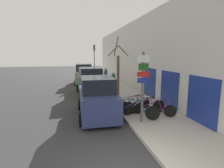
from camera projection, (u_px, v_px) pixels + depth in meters
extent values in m
plane|color=#333335|center=(91.00, 93.00, 15.34)|extent=(80.00, 80.00, 0.00)
cube|color=#ADA89E|center=(113.00, 86.00, 18.59)|extent=(3.20, 32.00, 0.15)
cube|color=silver|center=(129.00, 56.00, 18.45)|extent=(0.20, 32.00, 6.50)
cube|color=navy|center=(202.00, 101.00, 7.97)|extent=(0.03, 1.96, 2.18)
cube|color=navy|center=(169.00, 89.00, 10.67)|extent=(0.03, 1.96, 2.18)
cube|color=navy|center=(149.00, 82.00, 13.36)|extent=(0.03, 1.96, 2.18)
cylinder|color=#595B60|center=(142.00, 88.00, 8.13)|extent=(0.11, 0.11, 3.30)
cube|color=white|center=(144.00, 59.00, 7.84)|extent=(0.57, 0.02, 0.31)
cube|color=#19591E|center=(144.00, 67.00, 7.91)|extent=(0.48, 0.02, 0.32)
cube|color=red|center=(143.00, 74.00, 7.96)|extent=(0.59, 0.02, 0.23)
cube|color=navy|center=(143.00, 80.00, 8.01)|extent=(0.57, 0.02, 0.23)
cylinder|color=black|center=(118.00, 110.00, 9.06)|extent=(0.62, 0.41, 0.71)
cylinder|color=black|center=(152.00, 113.00, 8.48)|extent=(0.62, 0.41, 0.71)
cylinder|color=#1E4799|center=(131.00, 105.00, 8.79)|extent=(0.84, 0.55, 0.58)
cylinder|color=#1E4799|center=(132.00, 100.00, 8.72)|extent=(0.97, 0.64, 0.09)
cylinder|color=#1E4799|center=(142.00, 106.00, 8.60)|extent=(0.19, 0.14, 0.51)
cylinder|color=#1E4799|center=(146.00, 112.00, 8.58)|extent=(0.53, 0.35, 0.08)
cylinder|color=#1E4799|center=(148.00, 107.00, 8.51)|extent=(0.40, 0.27, 0.57)
cylinder|color=#1E4799|center=(120.00, 104.00, 8.98)|extent=(0.19, 0.14, 0.61)
cube|color=black|center=(144.00, 101.00, 8.53)|extent=(0.21, 0.17, 0.04)
cylinder|color=#99999E|center=(122.00, 99.00, 8.90)|extent=(0.26, 0.38, 0.02)
cylinder|color=black|center=(138.00, 108.00, 9.41)|extent=(0.57, 0.35, 0.64)
cylinder|color=black|center=(170.00, 111.00, 8.93)|extent=(0.57, 0.35, 0.64)
cylinder|color=#8C1E72|center=(150.00, 104.00, 9.18)|extent=(0.83, 0.50, 0.53)
cylinder|color=#8C1E72|center=(151.00, 100.00, 9.12)|extent=(0.96, 0.57, 0.08)
cylinder|color=#8C1E72|center=(160.00, 105.00, 9.03)|extent=(0.19, 0.13, 0.46)
cylinder|color=#8C1E72|center=(164.00, 110.00, 9.01)|extent=(0.52, 0.32, 0.08)
cylinder|color=#8C1E72|center=(166.00, 106.00, 8.95)|extent=(0.40, 0.24, 0.51)
cylinder|color=#8C1E72|center=(139.00, 103.00, 9.35)|extent=(0.19, 0.13, 0.55)
cube|color=black|center=(162.00, 101.00, 8.97)|extent=(0.21, 0.17, 0.04)
cylinder|color=#99999E|center=(141.00, 99.00, 9.28)|extent=(0.24, 0.39, 0.02)
cylinder|color=black|center=(128.00, 108.00, 9.29)|extent=(0.71, 0.06, 0.71)
cylinder|color=black|center=(158.00, 107.00, 9.59)|extent=(0.71, 0.06, 0.71)
cylinder|color=#B7B7BC|center=(140.00, 102.00, 9.35)|extent=(0.97, 0.07, 0.58)
cylinder|color=#B7B7BC|center=(142.00, 97.00, 9.32)|extent=(1.13, 0.08, 0.09)
cylinder|color=#B7B7BC|center=(150.00, 102.00, 9.45)|extent=(0.21, 0.04, 0.51)
cylinder|color=#B7B7BC|center=(153.00, 106.00, 9.54)|extent=(0.61, 0.05, 0.08)
cylinder|color=#B7B7BC|center=(155.00, 102.00, 9.51)|extent=(0.46, 0.05, 0.57)
cylinder|color=#B7B7BC|center=(130.00, 103.00, 9.25)|extent=(0.21, 0.04, 0.61)
cube|color=black|center=(151.00, 97.00, 9.42)|extent=(0.20, 0.09, 0.04)
cylinder|color=#99999E|center=(131.00, 97.00, 9.22)|extent=(0.04, 0.44, 0.02)
cylinder|color=black|center=(133.00, 108.00, 9.45)|extent=(0.62, 0.12, 0.62)
cylinder|color=black|center=(159.00, 105.00, 10.02)|extent=(0.62, 0.12, 0.62)
cylinder|color=#197233|center=(143.00, 102.00, 9.62)|extent=(0.93, 0.16, 0.52)
cylinder|color=#197233|center=(145.00, 98.00, 9.61)|extent=(1.08, 0.18, 0.08)
cylinder|color=#197233|center=(152.00, 101.00, 9.81)|extent=(0.20, 0.06, 0.45)
cylinder|color=#197233|center=(155.00, 105.00, 9.92)|extent=(0.58, 0.11, 0.08)
cylinder|color=#197233|center=(156.00, 101.00, 9.91)|extent=(0.44, 0.09, 0.50)
cylinder|color=#197233|center=(135.00, 103.00, 9.44)|extent=(0.20, 0.06, 0.54)
cube|color=black|center=(153.00, 97.00, 9.80)|extent=(0.21, 0.11, 0.04)
cylinder|color=#99999E|center=(136.00, 98.00, 9.42)|extent=(0.08, 0.44, 0.02)
cylinder|color=black|center=(129.00, 109.00, 9.29)|extent=(0.56, 0.38, 0.65)
cylinder|color=black|center=(147.00, 103.00, 10.47)|extent=(0.56, 0.38, 0.65)
cylinder|color=red|center=(136.00, 101.00, 9.68)|extent=(0.81, 0.54, 0.54)
cylinder|color=red|center=(137.00, 97.00, 9.71)|extent=(0.94, 0.63, 0.08)
cylinder|color=red|center=(142.00, 100.00, 10.07)|extent=(0.19, 0.14, 0.47)
cylinder|color=red|center=(144.00, 103.00, 10.26)|extent=(0.51, 0.35, 0.08)
cylinder|color=red|center=(145.00, 99.00, 10.29)|extent=(0.39, 0.27, 0.52)
cylinder|color=red|center=(130.00, 103.00, 9.30)|extent=(0.18, 0.14, 0.56)
cube|color=black|center=(143.00, 95.00, 10.09)|extent=(0.21, 0.18, 0.04)
cylinder|color=#99999E|center=(131.00, 98.00, 9.32)|extent=(0.26, 0.38, 0.02)
cylinder|color=black|center=(124.00, 107.00, 9.66)|extent=(0.57, 0.31, 0.62)
cylinder|color=black|center=(143.00, 102.00, 10.64)|extent=(0.57, 0.31, 0.62)
cylinder|color=black|center=(131.00, 100.00, 9.98)|extent=(0.80, 0.43, 0.51)
cylinder|color=black|center=(132.00, 96.00, 10.00)|extent=(0.92, 0.49, 0.08)
cylinder|color=black|center=(137.00, 99.00, 10.30)|extent=(0.19, 0.12, 0.45)
cylinder|color=black|center=(140.00, 103.00, 10.47)|extent=(0.50, 0.27, 0.08)
cylinder|color=black|center=(141.00, 99.00, 10.48)|extent=(0.38, 0.21, 0.50)
cylinder|color=black|center=(125.00, 102.00, 9.67)|extent=(0.18, 0.11, 0.54)
cube|color=black|center=(138.00, 95.00, 10.31)|extent=(0.21, 0.16, 0.04)
cylinder|color=#99999E|center=(126.00, 97.00, 9.68)|extent=(0.22, 0.40, 0.02)
cube|color=navy|center=(97.00, 102.00, 9.52)|extent=(1.91, 4.19, 1.21)
cube|color=black|center=(97.00, 84.00, 9.20)|extent=(1.69, 2.19, 0.76)
cylinder|color=black|center=(80.00, 104.00, 10.66)|extent=(0.23, 0.65, 0.65)
cylinder|color=black|center=(109.00, 103.00, 11.02)|extent=(0.23, 0.65, 0.65)
cylinder|color=black|center=(81.00, 119.00, 8.17)|extent=(0.23, 0.65, 0.65)
cylinder|color=black|center=(119.00, 117.00, 8.53)|extent=(0.23, 0.65, 0.65)
cube|color=#144728|center=(90.00, 85.00, 14.86)|extent=(2.06, 4.74, 1.17)
cube|color=black|center=(90.00, 73.00, 14.51)|extent=(1.78, 2.50, 0.93)
cylinder|color=black|center=(78.00, 88.00, 16.06)|extent=(0.25, 0.65, 0.64)
cylinder|color=black|center=(98.00, 87.00, 16.55)|extent=(0.25, 0.65, 0.64)
cylinder|color=black|center=(81.00, 95.00, 13.31)|extent=(0.25, 0.65, 0.64)
cylinder|color=black|center=(104.00, 93.00, 13.79)|extent=(0.25, 0.65, 0.64)
cube|color=gray|center=(84.00, 77.00, 20.53)|extent=(2.15, 4.32, 1.28)
cube|color=black|center=(84.00, 68.00, 20.19)|extent=(1.83, 2.29, 0.83)
cylinder|color=black|center=(77.00, 79.00, 21.73)|extent=(0.26, 0.66, 0.65)
cylinder|color=black|center=(92.00, 79.00, 22.03)|extent=(0.26, 0.66, 0.65)
cylinder|color=black|center=(76.00, 83.00, 19.19)|extent=(0.26, 0.66, 0.65)
cylinder|color=black|center=(93.00, 82.00, 19.48)|extent=(0.26, 0.66, 0.65)
cylinder|color=#333338|center=(112.00, 85.00, 16.24)|extent=(0.15, 0.15, 0.79)
cylinder|color=#333338|center=(115.00, 85.00, 16.39)|extent=(0.15, 0.15, 0.79)
cylinder|color=#33664C|center=(114.00, 77.00, 16.20)|extent=(0.36, 0.36, 0.63)
sphere|color=tan|center=(114.00, 73.00, 16.13)|extent=(0.21, 0.21, 0.21)
cylinder|color=#1E2338|center=(105.00, 79.00, 20.55)|extent=(0.15, 0.15, 0.82)
cylinder|color=#1E2338|center=(107.00, 79.00, 20.62)|extent=(0.15, 0.15, 0.82)
cylinder|color=navy|center=(106.00, 72.00, 20.47)|extent=(0.38, 0.38, 0.65)
sphere|color=tan|center=(106.00, 69.00, 20.39)|extent=(0.22, 0.22, 0.22)
cylinder|color=brown|center=(118.00, 78.00, 12.50)|extent=(0.19, 0.19, 3.10)
cylinder|color=brown|center=(116.00, 46.00, 11.79)|extent=(0.54, 0.73, 1.36)
cylinder|color=brown|center=(123.00, 51.00, 12.12)|extent=(0.73, 0.37, 0.76)
cylinder|color=brown|center=(113.00, 51.00, 12.16)|extent=(0.76, 0.18, 0.75)
cylinder|color=#595B60|center=(94.00, 62.00, 22.41)|extent=(0.10, 0.10, 4.50)
cube|color=black|center=(94.00, 48.00, 22.02)|extent=(0.20, 0.16, 0.64)
sphere|color=red|center=(94.00, 46.00, 21.90)|extent=(0.11, 0.11, 0.11)
sphere|color=orange|center=(94.00, 48.00, 21.93)|extent=(0.11, 0.11, 0.11)
sphere|color=green|center=(94.00, 50.00, 21.96)|extent=(0.11, 0.11, 0.11)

